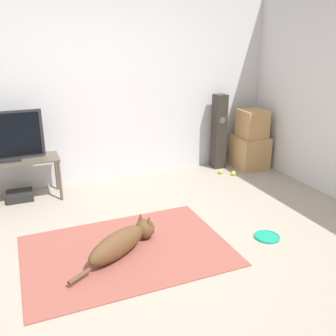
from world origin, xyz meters
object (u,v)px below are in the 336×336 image
(cardboard_box_lower, at_px, (250,152))
(tv_stand, at_px, (8,166))
(game_console, at_px, (20,196))
(dog, at_px, (123,242))
(tv, at_px, (4,137))
(frisbee, at_px, (267,237))
(tennis_ball_by_boxes, at_px, (221,172))
(cardboard_box_upper, at_px, (252,124))
(floor_speaker, at_px, (219,132))
(tennis_ball_near_speaker, at_px, (234,173))

(cardboard_box_lower, relative_size, tv_stand, 0.41)
(game_console, bearing_deg, dog, -63.62)
(cardboard_box_lower, xyz_separation_m, tv_stand, (-3.42, 0.03, 0.22))
(tv, distance_m, game_console, 0.77)
(dog, relative_size, tv_stand, 0.80)
(game_console, bearing_deg, frisbee, -41.07)
(tennis_ball_by_boxes, bearing_deg, tv_stand, 177.28)
(dog, height_order, tennis_ball_by_boxes, dog)
(cardboard_box_upper, xyz_separation_m, floor_speaker, (-0.46, 0.19, -0.13))
(cardboard_box_upper, bearing_deg, tv, 179.23)
(tv_stand, xyz_separation_m, game_console, (0.08, 0.03, -0.41))
(floor_speaker, bearing_deg, cardboard_box_lower, -21.04)
(dog, xyz_separation_m, game_console, (-0.84, 1.69, -0.08))
(frisbee, bearing_deg, game_console, 138.93)
(dog, height_order, cardboard_box_upper, cardboard_box_upper)
(tv_stand, bearing_deg, tennis_ball_near_speaker, -5.13)
(cardboard_box_lower, bearing_deg, floor_speaker, 158.96)
(frisbee, xyz_separation_m, tennis_ball_near_speaker, (0.65, 1.67, 0.02))
(floor_speaker, distance_m, tv, 2.97)
(dog, relative_size, tennis_ball_by_boxes, 14.18)
(dog, height_order, cardboard_box_lower, cardboard_box_lower)
(dog, relative_size, tv, 1.06)
(game_console, bearing_deg, cardboard_box_lower, -1.06)
(game_console, bearing_deg, tennis_ball_by_boxes, -3.45)
(tennis_ball_by_boxes, bearing_deg, tv, 177.22)
(cardboard_box_lower, bearing_deg, tennis_ball_near_speaker, -150.82)
(tv, distance_m, tennis_ball_by_boxes, 2.96)
(tennis_ball_by_boxes, distance_m, tennis_ball_near_speaker, 0.19)
(floor_speaker, bearing_deg, game_console, -177.70)
(frisbee, relative_size, cardboard_box_lower, 0.53)
(frisbee, xyz_separation_m, tv_stand, (-2.34, 1.94, 0.45))
(tennis_ball_by_boxes, bearing_deg, cardboard_box_lower, 10.66)
(floor_speaker, bearing_deg, tennis_ball_near_speaker, -85.49)
(dog, distance_m, tv_stand, 1.92)
(cardboard_box_upper, xyz_separation_m, tennis_ball_by_boxes, (-0.56, -0.09, -0.65))
(cardboard_box_lower, distance_m, floor_speaker, 0.59)
(tennis_ball_near_speaker, bearing_deg, floor_speaker, 94.51)
(tennis_ball_by_boxes, relative_size, tennis_ball_near_speaker, 1.00)
(tennis_ball_by_boxes, distance_m, game_console, 2.78)
(tennis_ball_by_boxes, height_order, tennis_ball_near_speaker, same)
(cardboard_box_upper, xyz_separation_m, game_console, (-3.34, 0.07, -0.64))
(dog, xyz_separation_m, tennis_ball_by_boxes, (1.94, 1.52, -0.10))
(cardboard_box_lower, bearing_deg, cardboard_box_upper, -95.21)
(tv, xyz_separation_m, tennis_ball_by_boxes, (2.86, -0.14, -0.78))
(cardboard_box_upper, height_order, tv, tv)
(cardboard_box_lower, bearing_deg, dog, -146.95)
(tennis_ball_near_speaker, bearing_deg, cardboard_box_upper, 27.90)
(cardboard_box_upper, bearing_deg, dog, -147.15)
(frisbee, bearing_deg, tv_stand, 140.39)
(tv, relative_size, game_console, 2.83)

